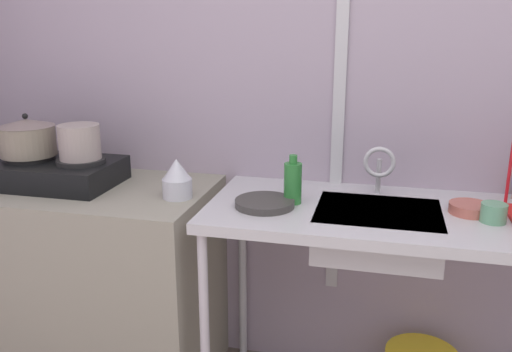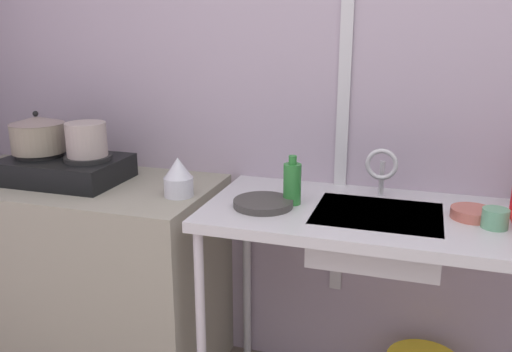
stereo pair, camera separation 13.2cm
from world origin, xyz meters
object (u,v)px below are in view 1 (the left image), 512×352
at_px(cup_by_rack, 494,213).
at_px(bottle_by_sink, 293,182).
at_px(percolator, 177,179).
at_px(stove, 57,172).
at_px(faucet, 379,165).
at_px(sink_basin, 377,231).
at_px(pot_on_left_burner, 27,137).
at_px(small_bowl_on_drainboard, 470,208).
at_px(frying_pan, 265,203).
at_px(pot_on_right_burner, 80,142).

relative_size(cup_by_rack, bottle_by_sink, 0.46).
bearing_deg(percolator, stove, 175.08).
bearing_deg(faucet, sink_basin, -87.08).
height_order(sink_basin, cup_by_rack, cup_by_rack).
height_order(stove, pot_on_left_burner, pot_on_left_burner).
xyz_separation_m(faucet, small_bowl_on_drainboard, (0.33, -0.12, -0.11)).
xyz_separation_m(stove, frying_pan, (0.92, -0.07, -0.04)).
relative_size(sink_basin, small_bowl_on_drainboard, 3.05).
relative_size(sink_basin, cup_by_rack, 5.17).
xyz_separation_m(faucet, bottle_by_sink, (-0.31, -0.16, -0.05)).
bearing_deg(frying_pan, cup_by_rack, 2.11).
bearing_deg(percolator, bottle_by_sink, 5.74).
bearing_deg(pot_on_right_burner, cup_by_rack, -1.48).
relative_size(faucet, small_bowl_on_drainboard, 1.37).
distance_m(pot_on_left_burner, cup_by_rack, 1.85).
relative_size(stove, pot_on_right_burner, 3.02).
xyz_separation_m(percolator, frying_pan, (0.35, -0.02, -0.06)).
height_order(stove, sink_basin, stove).
height_order(sink_basin, bottle_by_sink, bottle_by_sink).
bearing_deg(pot_on_right_burner, percolator, -6.27).
relative_size(pot_on_right_burner, percolator, 1.07).
bearing_deg(percolator, cup_by_rack, 0.37).
bearing_deg(stove, sink_basin, -0.53).
bearing_deg(pot_on_right_burner, bottle_by_sink, -0.22).
bearing_deg(frying_pan, percolator, 176.44).
distance_m(faucet, bottle_by_sink, 0.35).
bearing_deg(frying_pan, stove, 175.60).
bearing_deg(bottle_by_sink, small_bowl_on_drainboard, 3.27).
bearing_deg(stove, faucet, 6.74).
bearing_deg(faucet, bottle_by_sink, -152.88).
bearing_deg(pot_on_left_burner, percolator, -4.05).
bearing_deg(sink_basin, pot_on_left_burner, 179.51).
bearing_deg(pot_on_right_burner, pot_on_left_burner, -180.00).
distance_m(percolator, bottle_by_sink, 0.45).
bearing_deg(sink_basin, small_bowl_on_drainboard, 8.12).
height_order(stove, percolator, percolator).
distance_m(faucet, cup_by_rack, 0.45).
relative_size(pot_on_left_burner, cup_by_rack, 2.65).
relative_size(pot_on_right_burner, sink_basin, 0.37).
xyz_separation_m(stove, sink_basin, (1.33, -0.01, -0.14)).
bearing_deg(frying_pan, pot_on_right_burner, 174.93).
bearing_deg(percolator, faucet, 15.08).
bearing_deg(sink_basin, bottle_by_sink, 178.40).
height_order(pot_on_left_burner, faucet, pot_on_left_burner).
distance_m(stove, pot_on_right_burner, 0.18).
bearing_deg(sink_basin, faucet, 92.92).
distance_m(stove, small_bowl_on_drainboard, 1.65).
bearing_deg(cup_by_rack, stove, 178.63).
bearing_deg(cup_by_rack, bottle_by_sink, 176.94).
height_order(faucet, small_bowl_on_drainboard, faucet).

